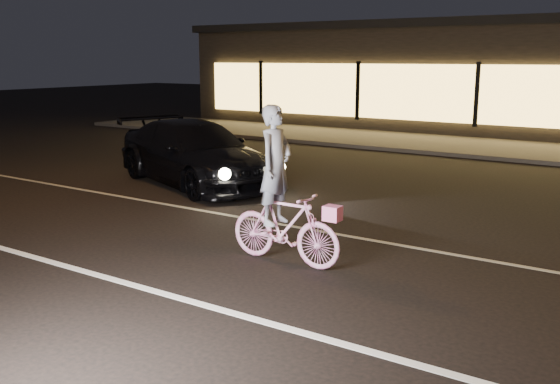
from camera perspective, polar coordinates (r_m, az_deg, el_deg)
The scene contains 7 objects.
ground at distance 9.62m, azimuth -9.04°, elevation -5.13°, with size 90.00×90.00×0.00m, color black.
lane_stripe_near at distance 8.64m, azimuth -15.83°, elevation -7.46°, with size 60.00×0.12×0.01m, color silver.
lane_stripe_far at distance 11.11m, azimuth -2.06°, elevation -2.60°, with size 60.00×0.10×0.01m, color gray.
sidewalk at distance 20.87m, azimuth 15.87°, elevation 4.10°, with size 30.00×4.00×0.12m, color #383533.
storefront at distance 26.44m, azimuth 20.21°, elevation 9.99°, with size 25.40×8.42×4.20m.
cyclist at distance 8.67m, azimuth 0.21°, elevation -1.49°, with size 1.76×0.61×2.22m.
sedan at distance 14.31m, azimuth -7.76°, elevation 3.55°, with size 5.31×3.57×1.43m.
Camera 1 is at (6.27, -6.71, 2.85)m, focal length 40.00 mm.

